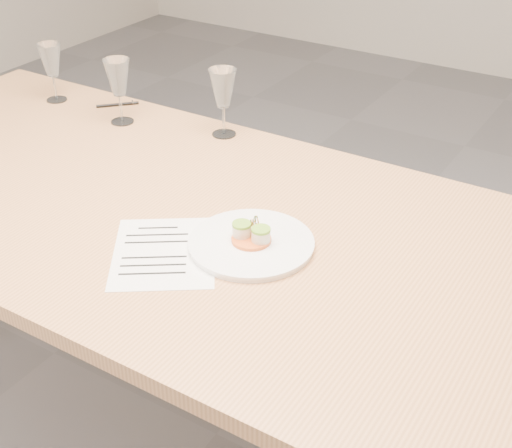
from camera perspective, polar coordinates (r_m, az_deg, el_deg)
The scene contains 8 objects.
ground at distance 2.20m, azimuth -3.19°, elevation -16.42°, with size 7.00×7.00×0.00m, color slate.
dining_table at distance 1.76m, azimuth -3.84°, elevation -1.37°, with size 2.40×1.00×0.75m.
dinner_plate at distance 1.60m, azimuth -0.37°, elevation -1.49°, with size 0.28×0.28×0.07m.
recipe_sheet at distance 1.60m, azimuth -7.38°, elevation -2.25°, with size 0.35×0.36×0.00m.
ballpoint_pen at distance 2.39m, azimuth -11.00°, elevation 9.37°, with size 0.10×0.11×0.01m.
wine_glass_0 at distance 2.44m, azimuth -16.09°, elevation 12.40°, with size 0.08×0.08×0.19m.
wine_glass_1 at distance 2.21m, azimuth -10.99°, elevation 11.33°, with size 0.08×0.08×0.20m.
wine_glass_2 at distance 2.09m, azimuth -2.67°, elevation 10.69°, with size 0.08×0.08×0.20m.
Camera 1 is at (0.88, -1.19, 1.64)m, focal length 50.00 mm.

